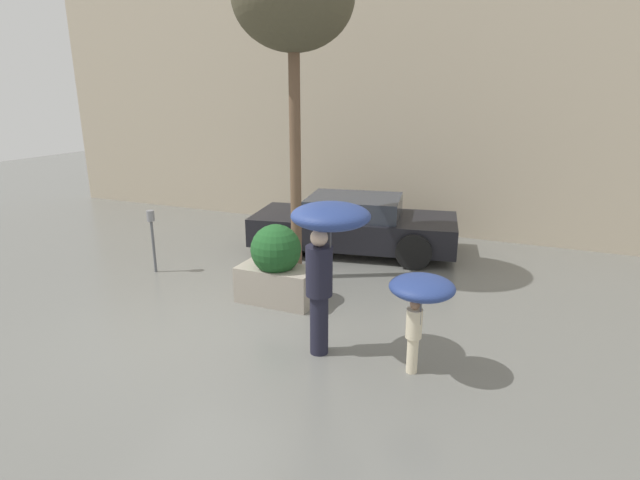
{
  "coord_description": "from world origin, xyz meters",
  "views": [
    {
      "loc": [
        4.12,
        -5.32,
        3.3
      ],
      "look_at": [
        1.15,
        1.6,
        1.05
      ],
      "focal_mm": 28.0,
      "sensor_mm": 36.0,
      "label": 1
    }
  ],
  "objects_px": {
    "parking_meter": "(152,228)",
    "person_child": "(421,294)",
    "parked_car_near": "(354,225)",
    "street_tree": "(293,1)",
    "planter_box": "(276,266)",
    "person_adult": "(327,239)"
  },
  "relations": [
    {
      "from": "planter_box",
      "to": "parking_meter",
      "type": "distance_m",
      "value": 2.82
    },
    {
      "from": "parked_car_near",
      "to": "parking_meter",
      "type": "xyz_separation_m",
      "value": [
        -3.02,
        -2.75,
        0.29
      ]
    },
    {
      "from": "person_child",
      "to": "street_tree",
      "type": "xyz_separation_m",
      "value": [
        -2.76,
        2.4,
        3.62
      ]
    },
    {
      "from": "planter_box",
      "to": "parking_meter",
      "type": "relative_size",
      "value": 1.08
    },
    {
      "from": "parked_car_near",
      "to": "street_tree",
      "type": "height_order",
      "value": "street_tree"
    },
    {
      "from": "person_child",
      "to": "parked_car_near",
      "type": "height_order",
      "value": "person_child"
    },
    {
      "from": "person_child",
      "to": "parked_car_near",
      "type": "xyz_separation_m",
      "value": [
        -2.35,
        4.36,
        -0.48
      ]
    },
    {
      "from": "person_adult",
      "to": "street_tree",
      "type": "relative_size",
      "value": 0.36
    },
    {
      "from": "parked_car_near",
      "to": "street_tree",
      "type": "relative_size",
      "value": 0.8
    },
    {
      "from": "planter_box",
      "to": "person_adult",
      "type": "height_order",
      "value": "person_adult"
    },
    {
      "from": "person_adult",
      "to": "person_child",
      "type": "relative_size",
      "value": 1.6
    },
    {
      "from": "person_child",
      "to": "parking_meter",
      "type": "height_order",
      "value": "person_child"
    },
    {
      "from": "parking_meter",
      "to": "person_child",
      "type": "bearing_deg",
      "value": -16.75
    },
    {
      "from": "street_tree",
      "to": "person_child",
      "type": "bearing_deg",
      "value": -41.01
    },
    {
      "from": "planter_box",
      "to": "street_tree",
      "type": "xyz_separation_m",
      "value": [
        -0.18,
        1.12,
        4.06
      ]
    },
    {
      "from": "person_adult",
      "to": "parked_car_near",
      "type": "xyz_separation_m",
      "value": [
        -1.17,
        4.34,
        -1.0
      ]
    },
    {
      "from": "person_adult",
      "to": "person_child",
      "type": "bearing_deg",
      "value": -0.72
    },
    {
      "from": "planter_box",
      "to": "parked_car_near",
      "type": "relative_size",
      "value": 0.29
    },
    {
      "from": "person_child",
      "to": "parked_car_near",
      "type": "bearing_deg",
      "value": 149.0
    },
    {
      "from": "planter_box",
      "to": "parking_meter",
      "type": "height_order",
      "value": "planter_box"
    },
    {
      "from": "parking_meter",
      "to": "street_tree",
      "type": "bearing_deg",
      "value": 16.79
    },
    {
      "from": "street_tree",
      "to": "parking_meter",
      "type": "height_order",
      "value": "street_tree"
    }
  ]
}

